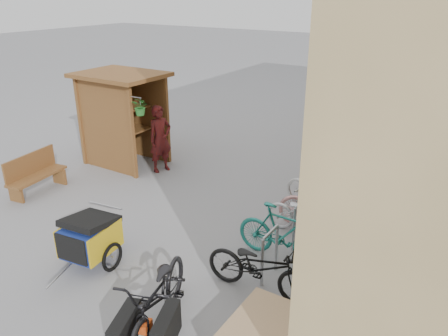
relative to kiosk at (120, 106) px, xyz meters
The scene contains 16 objects.
ground 4.39m from the kiosk, 37.02° to the right, with size 80.00×80.00×0.00m, color gray.
kiosk is the anchor object (origin of this frame).
bike_rack 5.67m from the kiosk, ahead, with size 0.05×5.35×0.86m.
bench 2.68m from the kiosk, 99.31° to the right, with size 0.63×1.48×0.91m.
shopping_carts 7.70m from the kiosk, 34.75° to the left, with size 0.57×1.56×1.01m.
child_trailer 4.79m from the kiosk, 52.43° to the right, with size 0.98×1.60×0.92m.
cargo_bike 6.61m from the kiosk, 41.67° to the right, with size 1.37×2.15×1.07m.
person_kiosk 1.41m from the kiosk, ahead, with size 0.62×0.41×1.71m, color maroon.
bike_0 6.42m from the kiosk, 27.09° to the right, with size 0.62×1.78×0.93m, color black.
bike_1 5.95m from the kiosk, 18.94° to the right, with size 0.48×1.69×1.02m, color #1C7368.
bike_2 5.77m from the kiosk, ahead, with size 0.56×1.61×0.85m, color #AEAFB3.
bike_3 5.87m from the kiosk, ahead, with size 0.48×1.68×1.01m, color #D58F8A.
bike_4 5.53m from the kiosk, ahead, with size 0.57×1.63×0.85m, color #B6B6B2.
bike_5 5.69m from the kiosk, ahead, with size 0.45×1.59×0.96m, color maroon.
bike_6 6.03m from the kiosk, 14.75° to the left, with size 0.56×1.61×0.85m, color black.
bike_7 6.03m from the kiosk, 18.61° to the left, with size 0.51×1.81×1.09m, color maroon.
Camera 1 is at (4.82, -5.35, 4.35)m, focal length 35.00 mm.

